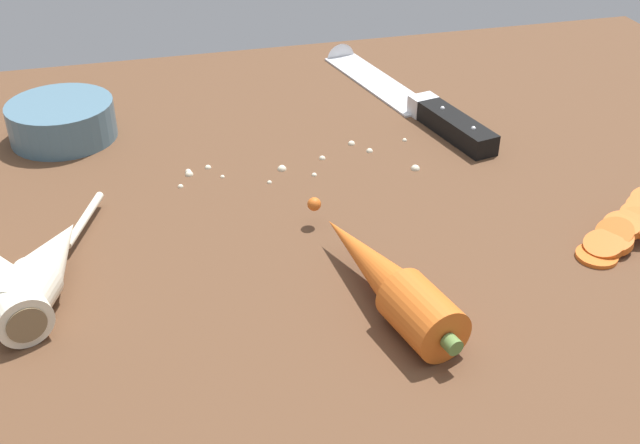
# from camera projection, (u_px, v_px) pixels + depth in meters

# --- Properties ---
(ground_plane) EXTENTS (1.20, 0.90, 0.04)m
(ground_plane) POSITION_uv_depth(u_px,v_px,m) (314.00, 243.00, 0.70)
(ground_plane) COLOR brown
(chefs_knife) EXTENTS (0.11, 0.35, 0.04)m
(chefs_knife) POSITION_uv_depth(u_px,v_px,m) (396.00, 91.00, 0.92)
(chefs_knife) COLOR silver
(chefs_knife) RESTS_ON ground_plane
(whole_carrot) EXTENTS (0.08, 0.21, 0.04)m
(whole_carrot) POSITION_uv_depth(u_px,v_px,m) (386.00, 279.00, 0.58)
(whole_carrot) COLOR #D6601E
(whole_carrot) RESTS_ON ground_plane
(parsnip_front) EXTENTS (0.08, 0.18, 0.04)m
(parsnip_front) POSITION_uv_depth(u_px,v_px,m) (46.00, 266.00, 0.60)
(parsnip_front) COLOR silver
(parsnip_front) RESTS_ON ground_plane
(parsnip_mid_left) EXTENTS (0.09, 0.19, 0.04)m
(parsnip_mid_left) POSITION_uv_depth(u_px,v_px,m) (2.00, 281.00, 0.58)
(parsnip_mid_left) COLOR silver
(parsnip_mid_left) RESTS_ON ground_plane
(carrot_slice_stack) EXTENTS (0.10, 0.07, 0.04)m
(carrot_slice_stack) POSITION_uv_depth(u_px,v_px,m) (624.00, 228.00, 0.66)
(carrot_slice_stack) COLOR #D6601E
(carrot_slice_stack) RESTS_ON ground_plane
(prep_bowl) EXTENTS (0.11, 0.11, 0.04)m
(prep_bowl) POSITION_uv_depth(u_px,v_px,m) (62.00, 119.00, 0.82)
(prep_bowl) COLOR slate
(prep_bowl) RESTS_ON ground_plane
(mince_crumbs) EXTENTS (0.25, 0.08, 0.01)m
(mince_crumbs) POSITION_uv_depth(u_px,v_px,m) (301.00, 162.00, 0.77)
(mince_crumbs) COLOR beige
(mince_crumbs) RESTS_ON ground_plane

